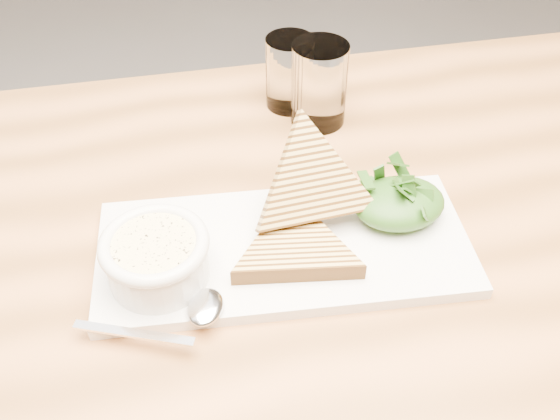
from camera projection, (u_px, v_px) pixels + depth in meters
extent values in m
cube|color=#B06E39|center=(296.00, 255.00, 0.75)|extent=(1.27, 0.88, 0.04)
cylinder|color=#B06E39|center=(499.00, 201.00, 1.35)|extent=(0.06, 0.06, 0.69)
cube|color=silver|center=(284.00, 248.00, 0.72)|extent=(0.44, 0.24, 0.02)
cylinder|color=silver|center=(158.00, 262.00, 0.66)|extent=(0.11, 0.11, 0.04)
cylinder|color=#F6E096|center=(154.00, 245.00, 0.64)|extent=(0.09, 0.09, 0.01)
torus|color=silver|center=(154.00, 244.00, 0.64)|extent=(0.12, 0.12, 0.01)
ellipsoid|color=#194012|center=(399.00, 203.00, 0.73)|extent=(0.11, 0.09, 0.04)
ellipsoid|color=silver|center=(205.00, 307.00, 0.64)|extent=(0.05, 0.06, 0.01)
cube|color=silver|center=(134.00, 333.00, 0.62)|extent=(0.12, 0.06, 0.00)
cylinder|color=white|center=(319.00, 84.00, 0.87)|extent=(0.08, 0.08, 0.12)
cylinder|color=white|center=(290.00, 73.00, 0.91)|extent=(0.07, 0.07, 0.11)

